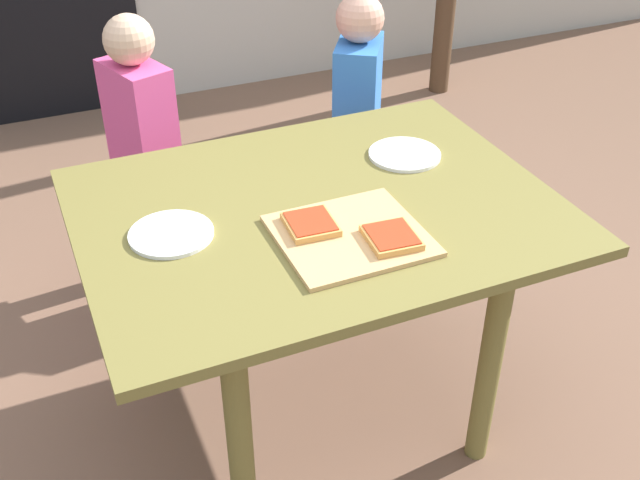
% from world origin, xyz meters
% --- Properties ---
extents(ground_plane, '(16.00, 16.00, 0.00)m').
position_xyz_m(ground_plane, '(0.00, 0.00, 0.00)').
color(ground_plane, brown).
extents(dining_table, '(1.17, 0.89, 0.70)m').
position_xyz_m(dining_table, '(0.00, 0.00, 0.60)').
color(dining_table, olive).
rests_on(dining_table, ground).
extents(cutting_board, '(0.33, 0.31, 0.01)m').
position_xyz_m(cutting_board, '(0.01, -0.16, 0.71)').
color(cutting_board, tan).
rests_on(cutting_board, dining_table).
extents(pizza_slice_far_left, '(0.12, 0.13, 0.02)m').
position_xyz_m(pizza_slice_far_left, '(-0.06, -0.10, 0.72)').
color(pizza_slice_far_left, '#E29E4C').
rests_on(pizza_slice_far_left, cutting_board).
extents(pizza_slice_near_right, '(0.12, 0.13, 0.02)m').
position_xyz_m(pizza_slice_near_right, '(0.09, -0.22, 0.72)').
color(pizza_slice_near_right, '#E29E4C').
rests_on(pizza_slice_near_right, cutting_board).
extents(plate_white_right, '(0.20, 0.20, 0.01)m').
position_xyz_m(plate_white_right, '(0.32, 0.14, 0.71)').
color(plate_white_right, white).
rests_on(plate_white_right, dining_table).
extents(plate_white_left, '(0.20, 0.20, 0.01)m').
position_xyz_m(plate_white_left, '(-0.37, 0.01, 0.71)').
color(plate_white_left, white).
rests_on(plate_white_left, dining_table).
extents(child_left, '(0.21, 0.27, 0.97)m').
position_xyz_m(child_left, '(-0.27, 0.81, 0.55)').
color(child_left, '#461F71').
rests_on(child_left, ground).
extents(child_right, '(0.25, 0.28, 0.98)m').
position_xyz_m(child_right, '(0.44, 0.69, 0.56)').
color(child_right, '#34413F').
rests_on(child_right, ground).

